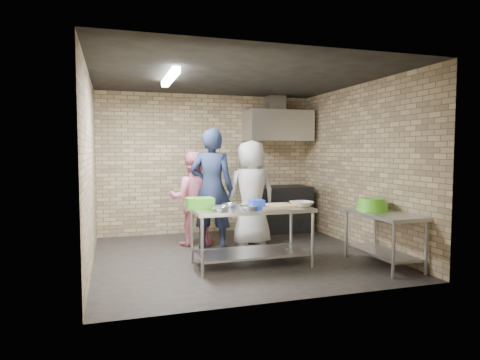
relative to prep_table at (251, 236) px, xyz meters
name	(u,v)px	position (x,y,z in m)	size (l,w,h in m)	color
floor	(238,256)	(-0.03, 0.56, -0.41)	(4.20, 4.20, 0.00)	black
ceiling	(238,77)	(-0.03, 0.56, 2.29)	(4.20, 4.20, 0.00)	black
back_wall	(208,164)	(-0.03, 2.56, 0.94)	(4.20, 0.06, 2.70)	tan
front_wall	(292,175)	(-0.03, -1.44, 0.94)	(4.20, 0.06, 2.70)	tan
left_wall	(90,170)	(-2.13, 0.56, 0.94)	(0.06, 4.00, 2.70)	tan
right_wall	(359,166)	(2.07, 0.56, 0.94)	(0.06, 4.00, 2.70)	tan
prep_table	(251,236)	(0.00, 0.00, 0.00)	(1.64, 0.82, 0.82)	#B8BBC0
side_counter	(383,239)	(1.77, -0.54, -0.03)	(0.60, 1.20, 0.75)	silver
stove	(278,209)	(1.32, 2.21, 0.04)	(1.20, 0.70, 0.90)	black
range_hood	(278,126)	(1.32, 2.26, 1.69)	(1.30, 0.60, 0.60)	silver
hood_duct	(275,104)	(1.32, 2.41, 2.14)	(0.35, 0.30, 0.30)	#A5A8AD
wall_shelf	(288,135)	(1.62, 2.45, 1.51)	(0.80, 0.20, 0.04)	#3F2B19
fluorescent_fixture	(170,78)	(-1.03, 0.56, 2.23)	(0.10, 1.25, 0.08)	white
green_crate	(200,203)	(-0.70, 0.12, 0.48)	(0.36, 0.27, 0.15)	green
blue_tub	(257,204)	(0.05, -0.10, 0.47)	(0.18, 0.18, 0.12)	blue
cutting_board	(275,206)	(0.35, -0.02, 0.42)	(0.50, 0.38, 0.03)	tan
mixing_bowl_a	(220,209)	(-0.50, -0.20, 0.44)	(0.26, 0.26, 0.06)	silver
mixing_bowl_b	(229,206)	(-0.30, 0.05, 0.44)	(0.20, 0.20, 0.06)	silver
mixing_bowl_c	(249,208)	(-0.10, -0.22, 0.44)	(0.24, 0.24, 0.06)	silver
ceramic_bowl	(302,204)	(0.70, -0.15, 0.45)	(0.31, 0.31, 0.08)	beige
green_basin	(372,204)	(1.75, -0.29, 0.43)	(0.46, 0.46, 0.17)	#59C626
bottle_red	(277,130)	(1.37, 2.45, 1.62)	(0.07, 0.07, 0.18)	#B22619
bottle_green	(295,131)	(1.77, 2.45, 1.61)	(0.06, 0.06, 0.15)	green
man_navy	(212,189)	(-0.28, 1.17, 0.57)	(0.72, 0.47, 1.97)	black
woman_pink	(192,199)	(-0.55, 1.52, 0.39)	(0.77, 0.60, 1.59)	pink
woman_white	(251,193)	(0.40, 1.19, 0.48)	(0.87, 0.57, 1.78)	silver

